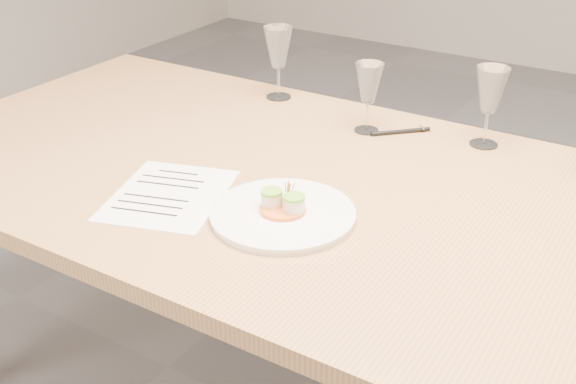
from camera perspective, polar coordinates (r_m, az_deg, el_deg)
The scene contains 7 objects.
dining_table at distance 1.55m, azimuth 7.70°, elevation -3.10°, with size 2.40×1.00×0.75m.
dinner_plate at distance 1.44m, azimuth -0.41°, elevation -1.66°, with size 0.29×0.29×0.08m.
recipe_sheet at distance 1.55m, azimuth -9.40°, elevation -0.21°, with size 0.30×0.35×0.00m.
ballpoint_pen at distance 1.86m, azimuth 8.90°, elevation 4.75°, with size 0.12×0.12×0.01m.
wine_glass_0 at distance 2.04m, azimuth -0.78°, elevation 11.25°, with size 0.08×0.08×0.20m.
wine_glass_1 at distance 1.82m, azimuth 6.40°, elevation 8.45°, with size 0.07×0.07×0.18m.
wine_glass_2 at distance 1.78m, azimuth 15.72°, elevation 7.65°, with size 0.08×0.08×0.20m.
Camera 1 is at (0.52, -1.23, 1.47)m, focal length 45.00 mm.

